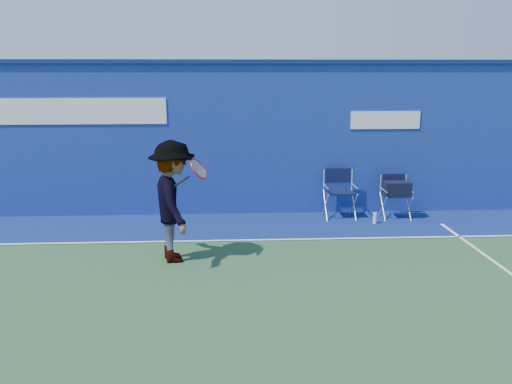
{
  "coord_description": "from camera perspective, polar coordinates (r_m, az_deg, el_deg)",
  "views": [
    {
      "loc": [
        0.42,
        -5.73,
        2.9
      ],
      "look_at": [
        0.87,
        2.6,
        1.0
      ],
      "focal_mm": 38.0,
      "sensor_mm": 36.0,
      "label": 1
    }
  ],
  "objects": [
    {
      "name": "ground",
      "position": [
        6.43,
        -6.74,
        -14.05
      ],
      "size": [
        80.0,
        80.0,
        0.0
      ],
      "primitive_type": "plane",
      "color": "#2B512D",
      "rests_on": "ground"
    },
    {
      "name": "stadium_wall",
      "position": [
        11.02,
        -5.33,
        5.74
      ],
      "size": [
        24.0,
        0.5,
        3.08
      ],
      "color": "navy",
      "rests_on": "ground"
    },
    {
      "name": "out_of_bounds_strip",
      "position": [
        10.25,
        -5.35,
        -3.63
      ],
      "size": [
        24.0,
        1.8,
        0.01
      ],
      "primitive_type": "cube",
      "color": "navy",
      "rests_on": "ground"
    },
    {
      "name": "court_lines",
      "position": [
        6.97,
        -6.44,
        -11.74
      ],
      "size": [
        24.0,
        12.0,
        0.01
      ],
      "color": "white",
      "rests_on": "out_of_bounds_strip"
    },
    {
      "name": "directors_chair_left",
      "position": [
        10.89,
        8.79,
        -1.13
      ],
      "size": [
        0.57,
        0.51,
        0.96
      ],
      "color": "silver",
      "rests_on": "ground"
    },
    {
      "name": "directors_chair_right",
      "position": [
        11.05,
        14.5,
        -0.89
      ],
      "size": [
        0.51,
        0.46,
        0.86
      ],
      "color": "silver",
      "rests_on": "ground"
    },
    {
      "name": "water_bottle",
      "position": [
        10.62,
        12.4,
        -2.72
      ],
      "size": [
        0.07,
        0.07,
        0.22
      ],
      "primitive_type": "cylinder",
      "color": "white",
      "rests_on": "ground"
    },
    {
      "name": "tennis_player",
      "position": [
        8.32,
        -8.7,
        -0.98
      ],
      "size": [
        1.05,
        1.34,
        1.86
      ],
      "color": "#EA4738",
      "rests_on": "ground"
    }
  ]
}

